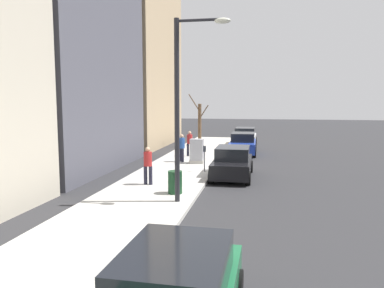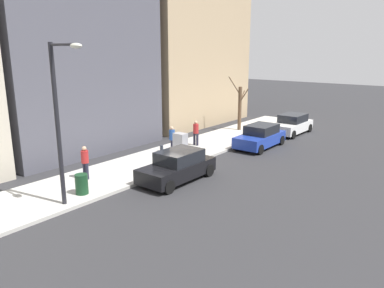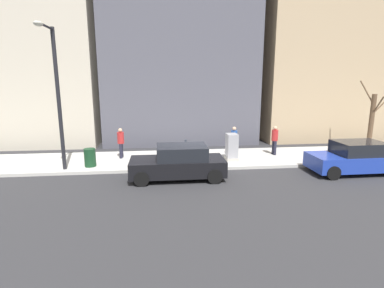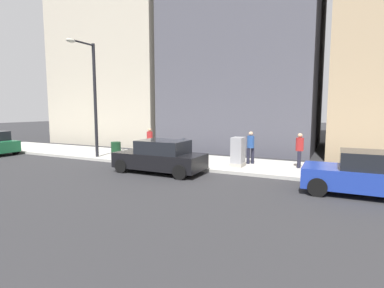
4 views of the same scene
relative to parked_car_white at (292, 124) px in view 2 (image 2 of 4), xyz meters
The scene contains 14 objects.
ground_plane 12.79m from the parked_car_white, 85.43° to the left, with size 120.00×120.00×0.00m, color #2B2B2D.
sidewalk 13.10m from the parked_car_white, 76.66° to the left, with size 4.00×36.00×0.15m, color #B2AFA8.
parked_car_white is the anchor object (origin of this frame).
parked_car_blue 5.27m from the parked_car_white, 91.02° to the left, with size 1.95×4.22×1.52m.
parked_car_black 13.69m from the parked_car_white, 90.06° to the left, with size 1.94×4.21×1.52m.
parking_meter 13.32m from the parked_car_white, 83.67° to the left, with size 0.14×0.10×1.35m.
utility_box 10.94m from the parked_car_white, 77.77° to the left, with size 0.83×0.61×1.43m.
streetlamp 19.42m from the parked_car_white, 86.10° to the left, with size 1.97×0.32×6.50m.
bare_tree 4.25m from the parked_car_white, 26.76° to the left, with size 1.59×1.39×4.21m.
trash_bin 18.07m from the parked_car_white, 83.91° to the left, with size 0.56×0.56×0.90m, color #14381E.
pedestrian_near_meter 8.60m from the parked_car_white, 67.61° to the left, with size 0.40×0.36×1.66m.
pedestrian_midblock 10.85m from the parked_car_white, 72.32° to the left, with size 0.36×0.36×1.66m.
pedestrian_far_corner 16.98m from the parked_car_white, 78.28° to the left, with size 0.40×0.36×1.66m.
office_block_center 18.84m from the parked_car_white, 47.80° to the left, with size 10.48×10.48×15.41m, color #4C4C56.
Camera 2 is at (-12.59, 14.44, 6.37)m, focal length 35.00 mm.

